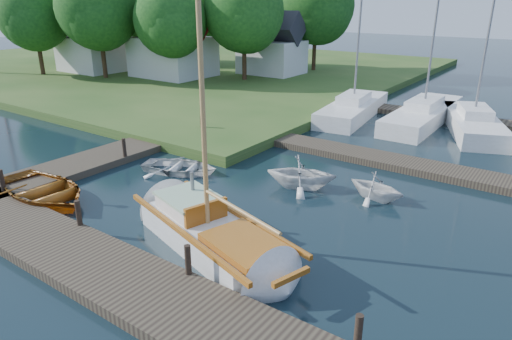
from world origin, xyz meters
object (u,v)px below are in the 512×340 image
Objects in this scene: mooring_post_1 at (78,213)px; sailboat at (215,238)px; tender_a at (180,165)px; marina_boat_0 at (353,107)px; mooring_post_3 at (358,332)px; dinghy at (42,188)px; tree_4 at (201,2)px; house_a at (173,46)px; tree_0 at (34,13)px; tender_b at (301,171)px; tree_7 at (317,4)px; mooring_post_0 at (2,180)px; tree_1 at (98,7)px; tree_3 at (244,11)px; tree_2 at (171,19)px; tree_5 at (129,12)px; marina_boat_2 at (473,122)px; house_c at (272,49)px; tree_6 at (58,10)px; mooring_post_5 at (202,123)px; mooring_post_4 at (124,148)px; marina_boat_1 at (423,113)px; house_b at (93,45)px; mooring_post_2 at (188,260)px; tender_d at (377,184)px.

mooring_post_1 is 4.27m from sailboat.
tender_a is 0.30× the size of marina_boat_0.
mooring_post_3 is 0.18× the size of dinghy.
sailboat is (3.90, 1.71, -0.36)m from mooring_post_1.
tree_4 reaches higher than sailboat.
tender_a is 22.22m from house_a.
dinghy is 0.54× the size of tree_0.
dinghy is 18.13m from marina_boat_0.
tender_b reaches higher than dinghy.
tree_7 reaches higher than sailboat.
mooring_post_0 is 0.25× the size of tender_a.
mooring_post_3 is 0.09× the size of tree_1.
marina_boat_0 is 1.22× the size of tree_3.
tree_1 is (-4.00, -3.95, 3.13)m from house_a.
house_a is 0.81× the size of tree_2.
tree_4 reaches higher than dinghy.
tree_4 is at bearing 14.04° from tree_5.
tree_2 is (-22.24, 0.07, 4.68)m from marina_boat_2.
marina_boat_0 is (-8.39, 18.46, -0.13)m from mooring_post_3.
house_c is 0.56× the size of tree_7.
mooring_post_3 is 19.06m from marina_boat_2.
dinghy is 1.71× the size of tender_b.
mooring_post_1 is at bearing 170.76° from marina_boat_0.
tree_1 is at bearing -18.43° from tree_6.
tree_0 reaches higher than mooring_post_5.
mooring_post_4 is 5.00m from mooring_post_5.
tree_0 is at bearing 167.62° from mooring_post_5.
mooring_post_4 is 0.10× the size of tree_2.
mooring_post_3 is 0.09× the size of tree_6.
tree_6 reaches higher than house_a.
mooring_post_1 is at bearing -51.01° from house_a.
marina_boat_1 is 1.09× the size of tree_4.
tree_4 is at bearing 53.29° from house_b.
tree_2 is at bearing 18.43° from tree_0.
house_c is (-7.00, 17.00, 1.88)m from mooring_post_5.
marina_boat_2 is at bearing -2.95° from tree_6.
mooring_post_2 is 8.00m from tender_a.
mooring_post_0 is at bearing -45.94° from tree_1.
mooring_post_5 reaches higher than dinghy.
sailboat is at bearing -42.53° from tree_2.
house_b is 0.66× the size of tree_3.
tree_0 is (-23.73, 14.31, 5.07)m from dinghy.
tree_0 reaches higher than tender_d.
tree_6 is (-29.00, 16.05, 4.94)m from mooring_post_4.
tree_4 is (-14.50, 27.05, 5.67)m from mooring_post_0.
marina_boat_2 is at bearing 38.60° from mooring_post_5.
sailboat reaches higher than mooring_post_0.
marina_boat_2 reaches higher than mooring_post_0.
marina_boat_2 is (11.24, 8.98, -0.13)m from mooring_post_5.
tree_0 is at bearing -149.24° from house_a.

